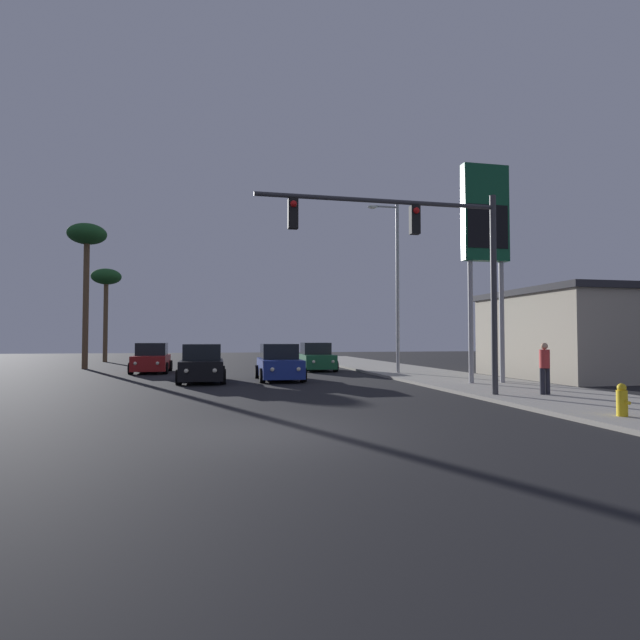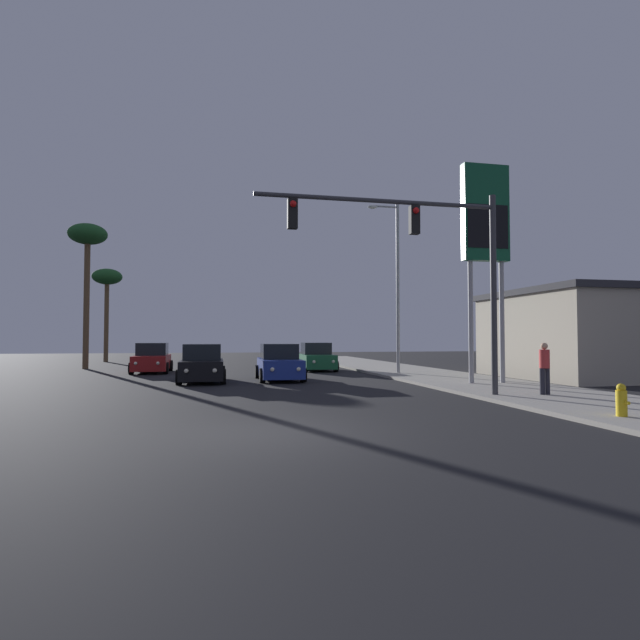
% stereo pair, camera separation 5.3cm
% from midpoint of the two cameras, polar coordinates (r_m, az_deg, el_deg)
% --- Properties ---
extents(ground_plane, '(120.00, 120.00, 0.00)m').
position_cam_midpoint_polar(ground_plane, '(10.43, -5.52, -12.75)').
color(ground_plane, black).
extents(sidewalk_right, '(5.00, 60.00, 0.12)m').
position_cam_midpoint_polar(sidewalk_right, '(22.89, 16.05, -6.73)').
color(sidewalk_right, '#9E998E').
rests_on(sidewalk_right, ground).
extents(building_gas_station, '(10.30, 8.30, 4.30)m').
position_cam_midpoint_polar(building_gas_station, '(28.72, 30.00, -1.39)').
color(building_gas_station, '#B2A893').
rests_on(building_gas_station, ground).
extents(car_red, '(2.04, 4.33, 1.68)m').
position_cam_midpoint_polar(car_red, '(29.90, -18.74, -4.26)').
color(car_red, maroon).
rests_on(car_red, ground).
extents(car_black, '(2.04, 4.31, 1.68)m').
position_cam_midpoint_polar(car_black, '(22.87, -13.39, -5.00)').
color(car_black, black).
rests_on(car_black, ground).
extents(car_blue, '(2.04, 4.32, 1.68)m').
position_cam_midpoint_polar(car_blue, '(23.29, -4.75, -5.00)').
color(car_blue, navy).
rests_on(car_blue, ground).
extents(car_green, '(2.04, 4.34, 1.68)m').
position_cam_midpoint_polar(car_green, '(30.21, -0.52, -4.35)').
color(car_green, '#195933').
rests_on(car_green, ground).
extents(traffic_light_mast, '(7.89, 0.36, 6.50)m').
position_cam_midpoint_polar(traffic_light_mast, '(16.33, 12.16, 7.90)').
color(traffic_light_mast, '#38383D').
rests_on(traffic_light_mast, sidewalk_right).
extents(street_lamp, '(1.74, 0.24, 9.00)m').
position_cam_midpoint_polar(street_lamp, '(26.96, 8.53, 4.68)').
color(street_lamp, '#99999E').
rests_on(street_lamp, sidewalk_right).
extents(gas_station_sign, '(2.00, 0.42, 9.00)m').
position_cam_midpoint_polar(gas_station_sign, '(22.03, 18.30, 10.27)').
color(gas_station_sign, '#99999E').
rests_on(gas_station_sign, sidewalk_right).
extents(fire_hydrant, '(0.24, 0.34, 0.76)m').
position_cam_midpoint_polar(fire_hydrant, '(13.66, 31.15, -7.86)').
color(fire_hydrant, gold).
rests_on(fire_hydrant, sidewalk_right).
extents(pedestrian_on_sidewalk, '(0.34, 0.32, 1.67)m').
position_cam_midpoint_polar(pedestrian_on_sidewalk, '(17.74, 24.22, -4.82)').
color(pedestrian_on_sidewalk, '#23232D').
rests_on(pedestrian_on_sidewalk, sidewalk_right).
extents(palm_tree_far, '(2.40, 2.40, 7.77)m').
position_cam_midpoint_polar(palm_tree_far, '(45.37, -23.27, 4.10)').
color(palm_tree_far, brown).
rests_on(palm_tree_far, ground).
extents(palm_tree_mid, '(2.40, 2.40, 9.32)m').
position_cam_midpoint_polar(palm_tree_mid, '(35.71, -25.13, 8.02)').
color(palm_tree_mid, brown).
rests_on(palm_tree_mid, ground).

